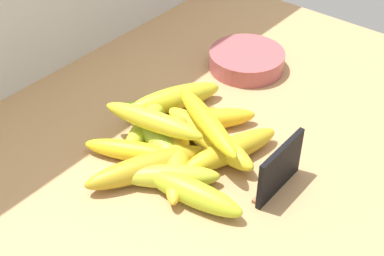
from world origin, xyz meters
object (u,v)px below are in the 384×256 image
at_px(chalkboard_sign, 279,170).
at_px(banana_2, 192,192).
at_px(banana_5, 182,131).
at_px(banana_1, 178,159).
at_px(banana_11, 146,167).
at_px(banana_8, 136,152).
at_px(banana_12, 153,121).
at_px(fruit_bowl, 247,60).
at_px(banana_9, 229,151).
at_px(banana_4, 175,98).
at_px(banana_6, 211,139).
at_px(banana_13, 208,122).
at_px(banana_10, 147,122).
at_px(banana_7, 153,133).
at_px(banana_0, 207,120).
at_px(banana_3, 170,176).

relative_size(chalkboard_sign, banana_2, 0.66).
relative_size(banana_2, banana_5, 0.99).
bearing_deg(banana_1, banana_11, 151.13).
bearing_deg(banana_8, banana_12, -4.61).
relative_size(fruit_bowl, banana_9, 0.85).
bearing_deg(banana_11, banana_4, 26.53).
height_order(banana_1, banana_6, banana_6).
distance_m(fruit_bowl, banana_2, 0.38).
relative_size(banana_1, banana_13, 1.00).
bearing_deg(banana_10, banana_7, -121.17).
bearing_deg(banana_4, banana_13, -115.20).
bearing_deg(banana_2, banana_12, 65.99).
height_order(banana_0, banana_4, banana_4).
bearing_deg(banana_3, banana_4, 38.33).
xyz_separation_m(banana_12, banana_13, (0.05, -0.07, 0.00)).
bearing_deg(fruit_bowl, banana_5, -170.20).
bearing_deg(banana_5, banana_12, 153.65).
xyz_separation_m(banana_1, banana_10, (0.04, 0.10, -0.00)).
xyz_separation_m(banana_3, banana_6, (0.11, 0.00, 0.00)).
height_order(banana_3, banana_6, banana_6).
xyz_separation_m(banana_1, banana_9, (0.07, -0.05, 0.00)).
bearing_deg(banana_8, banana_5, -16.60).
bearing_deg(banana_13, banana_2, -152.99).
relative_size(banana_4, banana_8, 1.02).
distance_m(banana_0, banana_6, 0.05).
bearing_deg(banana_8, banana_2, -96.99).
xyz_separation_m(banana_7, banana_9, (0.04, -0.12, -0.00)).
xyz_separation_m(fruit_bowl, banana_10, (-0.27, 0.02, -0.00)).
bearing_deg(chalkboard_sign, banana_3, 126.72).
xyz_separation_m(fruit_bowl, banana_9, (-0.25, -0.14, 0.00)).
relative_size(banana_1, banana_9, 1.10).
height_order(banana_8, banana_9, banana_9).
xyz_separation_m(banana_0, banana_6, (-0.04, -0.04, 0.00)).
bearing_deg(chalkboard_sign, banana_11, 121.98).
distance_m(fruit_bowl, banana_9, 0.28).
relative_size(banana_1, banana_3, 1.25).
xyz_separation_m(banana_4, banana_12, (-0.11, -0.05, 0.04)).
height_order(banana_4, banana_6, same).
relative_size(banana_10, banana_12, 1.06).
bearing_deg(banana_10, banana_1, -111.87).
bearing_deg(banana_11, banana_9, -35.01).
bearing_deg(banana_3, banana_5, 30.51).
relative_size(fruit_bowl, banana_6, 0.75).
relative_size(banana_3, banana_9, 0.87).
bearing_deg(banana_13, banana_4, 64.80).
distance_m(banana_1, banana_9, 0.08).
relative_size(banana_8, banana_12, 0.96).
height_order(fruit_bowl, banana_9, banana_9).
distance_m(banana_7, banana_8, 0.05).
height_order(banana_0, banana_3, same).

